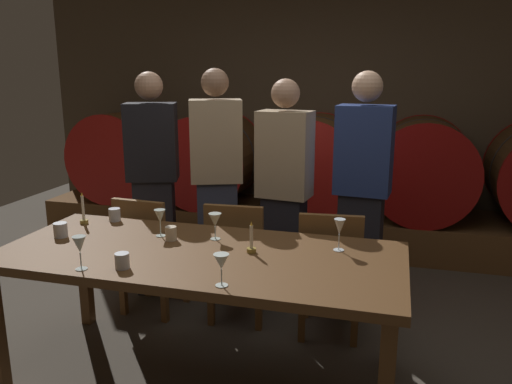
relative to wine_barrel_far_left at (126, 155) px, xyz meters
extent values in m
plane|color=#4C443A|center=(2.11, -2.37, -0.83)|extent=(8.29, 8.29, 0.00)
cube|color=brown|center=(2.11, 0.55, 0.62)|extent=(6.38, 0.24, 2.90)
cube|color=brown|center=(2.11, 0.00, -0.65)|extent=(5.74, 0.90, 0.35)
cylinder|color=brown|center=(0.00, 0.00, 0.00)|extent=(0.95, 0.82, 0.95)
cylinder|color=#B21C16|center=(0.00, -0.42, 0.00)|extent=(0.96, 0.03, 0.96)
cylinder|color=#B21C16|center=(0.00, 0.42, 0.00)|extent=(0.96, 0.03, 0.96)
cylinder|color=#2D2D33|center=(0.00, 0.00, 0.00)|extent=(0.95, 0.04, 0.95)
cylinder|color=#513319|center=(1.01, 0.00, 0.00)|extent=(0.95, 0.82, 0.95)
cylinder|color=#9E1411|center=(1.01, -0.42, 0.00)|extent=(0.96, 0.03, 0.96)
cylinder|color=#9E1411|center=(1.01, 0.42, 0.00)|extent=(0.96, 0.03, 0.96)
cylinder|color=#2D2D33|center=(1.01, 0.00, 0.00)|extent=(0.95, 0.04, 0.95)
cylinder|color=brown|center=(2.11, 0.00, 0.00)|extent=(0.95, 0.82, 0.95)
cylinder|color=#B21C16|center=(2.11, -0.42, 0.00)|extent=(0.96, 0.03, 0.96)
cylinder|color=#B21C16|center=(2.11, 0.42, 0.00)|extent=(0.96, 0.03, 0.96)
cylinder|color=#2D2D33|center=(2.11, 0.00, 0.00)|extent=(0.95, 0.04, 0.95)
cylinder|color=#513319|center=(3.15, 0.00, 0.00)|extent=(0.95, 0.82, 0.95)
cylinder|color=maroon|center=(3.15, -0.42, 0.00)|extent=(0.96, 0.03, 0.96)
cylinder|color=maroon|center=(3.15, 0.42, 0.00)|extent=(0.96, 0.03, 0.96)
cylinder|color=#2D2D33|center=(3.15, 0.00, 0.00)|extent=(0.95, 0.04, 0.95)
cube|color=brown|center=(1.89, -2.56, -0.07)|extent=(2.21, 0.95, 0.05)
cube|color=brown|center=(0.86, -2.14, -0.46)|extent=(0.07, 0.07, 0.73)
cube|color=brown|center=(2.92, -2.14, -0.46)|extent=(0.07, 0.07, 0.73)
cube|color=brown|center=(1.23, -1.81, -0.39)|extent=(0.43, 0.43, 0.04)
cube|color=brown|center=(1.22, -1.99, -0.16)|extent=(0.40, 0.07, 0.42)
cube|color=brown|center=(1.41, -1.65, -0.62)|extent=(0.05, 0.05, 0.42)
cube|color=brown|center=(1.07, -1.63, -0.62)|extent=(0.05, 0.05, 0.42)
cube|color=brown|center=(1.39, -1.99, -0.62)|extent=(0.05, 0.05, 0.42)
cube|color=brown|center=(1.05, -1.96, -0.62)|extent=(0.05, 0.05, 0.42)
cube|color=brown|center=(1.88, -1.76, -0.39)|extent=(0.43, 0.43, 0.04)
cube|color=brown|center=(1.89, -1.94, -0.16)|extent=(0.40, 0.07, 0.42)
cube|color=brown|center=(2.03, -1.58, -0.62)|extent=(0.05, 0.05, 0.42)
cube|color=brown|center=(1.70, -1.60, -0.62)|extent=(0.05, 0.05, 0.42)
cube|color=brown|center=(2.06, -1.92, -0.62)|extent=(0.05, 0.05, 0.42)
cube|color=brown|center=(1.72, -1.94, -0.62)|extent=(0.05, 0.05, 0.42)
cube|color=brown|center=(2.52, -1.81, -0.39)|extent=(0.44, 0.44, 0.04)
cube|color=brown|center=(2.54, -1.99, -0.16)|extent=(0.40, 0.08, 0.42)
cube|color=brown|center=(2.67, -1.62, -0.62)|extent=(0.05, 0.05, 0.42)
cube|color=brown|center=(2.34, -1.66, -0.62)|extent=(0.05, 0.05, 0.42)
cube|color=brown|center=(2.71, -1.96, -0.62)|extent=(0.05, 0.05, 0.42)
cube|color=brown|center=(2.37, -1.99, -0.62)|extent=(0.05, 0.05, 0.42)
cube|color=black|center=(1.10, -1.52, -0.36)|extent=(0.35, 0.28, 0.92)
cube|color=black|center=(1.10, -1.52, 0.39)|extent=(0.44, 0.35, 0.58)
sphere|color=tan|center=(1.10, -1.52, 0.81)|extent=(0.21, 0.21, 0.21)
cube|color=#33384C|center=(1.60, -1.47, -0.36)|extent=(0.35, 0.29, 0.93)
cube|color=tan|center=(1.60, -1.47, 0.41)|extent=(0.44, 0.36, 0.61)
sphere|color=#8C664C|center=(1.60, -1.47, 0.83)|extent=(0.20, 0.20, 0.20)
cube|color=black|center=(2.12, -1.45, -0.41)|extent=(0.32, 0.24, 0.84)
cube|color=tan|center=(2.12, -1.45, 0.33)|extent=(0.41, 0.29, 0.63)
sphere|color=tan|center=(2.12, -1.45, 0.76)|extent=(0.20, 0.20, 0.20)
cube|color=black|center=(2.68, -1.44, -0.38)|extent=(0.32, 0.23, 0.90)
cube|color=navy|center=(2.68, -1.44, 0.38)|extent=(0.40, 0.28, 0.62)
sphere|color=#D8A884|center=(2.68, -1.44, 0.81)|extent=(0.21, 0.21, 0.21)
cylinder|color=olive|center=(0.98, -2.27, -0.03)|extent=(0.05, 0.05, 0.02)
cylinder|color=#EDE5CC|center=(0.98, -2.27, 0.06)|extent=(0.02, 0.02, 0.16)
cone|color=yellow|center=(0.98, -2.27, 0.15)|extent=(0.01, 0.01, 0.02)
cylinder|color=olive|center=(2.17, -2.49, -0.03)|extent=(0.05, 0.05, 0.02)
cylinder|color=#EDE5CC|center=(2.17, -2.49, 0.04)|extent=(0.02, 0.02, 0.13)
cone|color=yellow|center=(2.17, -2.49, 0.12)|extent=(0.01, 0.01, 0.02)
cylinder|color=silver|center=(1.42, -2.95, -0.04)|extent=(0.06, 0.06, 0.00)
cylinder|color=silver|center=(1.42, -2.95, 0.00)|extent=(0.01, 0.01, 0.08)
cone|color=silver|center=(1.42, -2.95, 0.09)|extent=(0.07, 0.07, 0.08)
cylinder|color=silver|center=(1.57, -2.37, -0.04)|extent=(0.06, 0.06, 0.00)
cylinder|color=silver|center=(1.57, -2.37, 0.00)|extent=(0.01, 0.01, 0.08)
cone|color=silver|center=(1.57, -2.37, 0.08)|extent=(0.07, 0.07, 0.08)
cylinder|color=silver|center=(1.90, -2.33, -0.04)|extent=(0.06, 0.06, 0.00)
cylinder|color=silver|center=(1.90, -2.33, 0.00)|extent=(0.01, 0.01, 0.07)
cone|color=silver|center=(1.90, -2.33, 0.07)|extent=(0.08, 0.08, 0.08)
cylinder|color=silver|center=(2.16, -2.95, -0.04)|extent=(0.06, 0.06, 0.00)
cylinder|color=silver|center=(2.16, -2.95, 0.00)|extent=(0.01, 0.01, 0.08)
cone|color=silver|center=(2.16, -2.95, 0.07)|extent=(0.07, 0.07, 0.07)
cylinder|color=white|center=(2.62, -2.33, -0.04)|extent=(0.06, 0.06, 0.00)
cylinder|color=white|center=(2.62, -2.33, 0.00)|extent=(0.01, 0.01, 0.09)
cone|color=white|center=(2.62, -2.33, 0.09)|extent=(0.06, 0.06, 0.09)
cylinder|color=silver|center=(1.00, -2.54, 0.00)|extent=(0.08, 0.08, 0.09)
cylinder|color=silver|center=(1.14, -2.16, 0.00)|extent=(0.08, 0.08, 0.08)
cylinder|color=silver|center=(1.61, -2.88, -0.01)|extent=(0.07, 0.07, 0.08)
cylinder|color=beige|center=(1.66, -2.42, 0.00)|extent=(0.07, 0.07, 0.08)
camera|label=1|loc=(2.89, -5.00, 0.93)|focal=35.70mm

